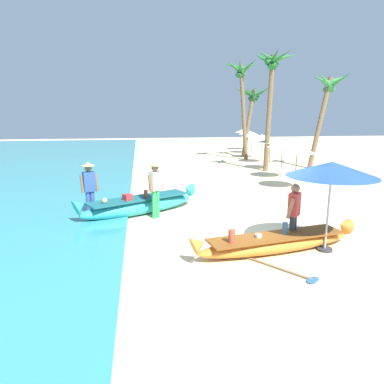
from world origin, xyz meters
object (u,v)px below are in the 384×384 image
at_px(person_tourist_customer, 294,211).
at_px(person_vendor_assistant, 89,185).
at_px(boat_cyan_midground, 139,205).
at_px(palm_tree_far_behind, 252,100).
at_px(person_vendor_hatted, 155,185).
at_px(palm_tree_tall_inland, 241,80).
at_px(patio_umbrella_large, 332,170).
at_px(boat_orange_foreground, 276,242).
at_px(palm_tree_mid_cluster, 327,94).
at_px(paddle, 288,271).
at_px(palm_tree_leaning_seaward, 272,73).

distance_m(person_tourist_customer, person_vendor_assistant, 6.38).
relative_size(boat_cyan_midground, palm_tree_far_behind, 0.77).
bearing_deg(person_vendor_hatted, person_vendor_assistant, 166.71).
bearing_deg(palm_tree_tall_inland, patio_umbrella_large, -99.24).
bearing_deg(boat_orange_foreground, person_vendor_hatted, 130.05).
bearing_deg(person_vendor_hatted, palm_tree_mid_cluster, 40.25).
xyz_separation_m(palm_tree_mid_cluster, paddle, (-8.06, -13.37, -4.40)).
xyz_separation_m(person_vendor_assistant, paddle, (4.65, -4.87, -1.01)).
xyz_separation_m(boat_orange_foreground, boat_cyan_midground, (-3.26, 3.74, 0.08)).
bearing_deg(patio_umbrella_large, person_vendor_assistant, 147.50).
bearing_deg(person_tourist_customer, person_vendor_hatted, 138.40).
bearing_deg(palm_tree_tall_inland, person_vendor_hatted, -116.18).
bearing_deg(palm_tree_mid_cluster, boat_orange_foreground, -122.78).
relative_size(boat_orange_foreground, patio_umbrella_large, 2.01).
xyz_separation_m(person_vendor_hatted, palm_tree_leaning_seaward, (6.97, 8.51, 4.41)).
height_order(palm_tree_leaning_seaward, palm_tree_mid_cluster, palm_tree_leaning_seaward).
relative_size(person_vendor_hatted, palm_tree_tall_inland, 0.26).
relative_size(palm_tree_tall_inland, palm_tree_far_behind, 1.30).
distance_m(palm_tree_tall_inland, paddle, 19.36).
bearing_deg(patio_umbrella_large, palm_tree_mid_cluster, 61.64).
height_order(boat_cyan_midground, palm_tree_mid_cluster, palm_tree_mid_cluster).
height_order(person_tourist_customer, person_vendor_assistant, person_vendor_assistant).
bearing_deg(boat_orange_foreground, boat_cyan_midground, 131.02).
bearing_deg(palm_tree_tall_inland, person_tourist_customer, -101.67).
xyz_separation_m(palm_tree_tall_inland, palm_tree_mid_cluster, (3.89, -4.70, -1.17)).
height_order(boat_cyan_midground, palm_tree_far_behind, palm_tree_far_behind).
height_order(person_vendor_assistant, patio_umbrella_large, patio_umbrella_large).
distance_m(person_vendor_hatted, palm_tree_tall_inland, 15.91).
relative_size(boat_orange_foreground, palm_tree_mid_cluster, 0.77).
xyz_separation_m(palm_tree_far_behind, paddle, (-5.45, -19.44, -4.27)).
distance_m(boat_cyan_midground, person_vendor_assistant, 1.73).
xyz_separation_m(patio_umbrella_large, paddle, (-1.40, -1.02, -1.97)).
height_order(person_tourist_customer, patio_umbrella_large, patio_umbrella_large).
height_order(patio_umbrella_large, palm_tree_leaning_seaward, palm_tree_leaning_seaward).
relative_size(person_vendor_hatted, palm_tree_leaning_seaward, 0.27).
bearing_deg(person_vendor_hatted, palm_tree_far_behind, 62.00).
relative_size(palm_tree_leaning_seaward, paddle, 4.43).
xyz_separation_m(person_vendor_hatted, patio_umbrella_large, (3.96, -3.36, 0.94)).
bearing_deg(boat_cyan_midground, palm_tree_tall_inland, 61.23).
distance_m(palm_tree_tall_inland, palm_tree_mid_cluster, 6.21).
height_order(person_vendor_hatted, person_vendor_assistant, person_vendor_hatted).
distance_m(person_vendor_assistant, palm_tree_tall_inland, 16.51).
bearing_deg(person_tourist_customer, boat_orange_foreground, -149.56).
xyz_separation_m(boat_orange_foreground, person_tourist_customer, (0.56, 0.33, 0.66)).
xyz_separation_m(person_tourist_customer, palm_tree_leaning_seaward, (3.67, 11.44, 4.58)).
distance_m(person_tourist_customer, palm_tree_tall_inland, 17.60).
bearing_deg(palm_tree_far_behind, boat_cyan_midground, -120.34).
relative_size(person_vendor_assistant, palm_tree_mid_cluster, 0.31).
relative_size(person_vendor_assistant, palm_tree_tall_inland, 0.26).
relative_size(patio_umbrella_large, paddle, 1.44).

